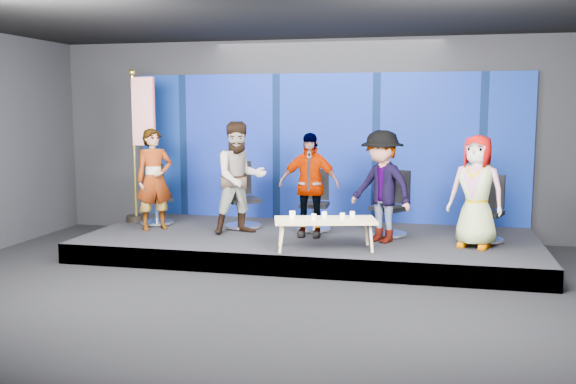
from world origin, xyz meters
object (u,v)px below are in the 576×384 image
chair_a (155,205)px  chair_d (391,214)px  panelist_a (154,179)px  chair_c (315,210)px  mug_d (342,216)px  coffee_table (325,221)px  panelist_b (240,178)px  mug_a (292,215)px  mug_c (324,215)px  flag_stand (140,142)px  chair_e (486,220)px  mug_e (352,214)px  mug_b (314,217)px  panelist_d (382,187)px  panelist_e (476,192)px  panelist_c (309,185)px  chair_b (242,206)px

chair_a → chair_d: (4.05, -0.14, 0.00)m
panelist_a → chair_c: (2.59, 0.50, -0.50)m
chair_d → mug_d: (-0.61, -1.14, 0.14)m
coffee_table → mug_d: 0.26m
panelist_b → chair_d: 2.46m
chair_a → mug_a: (2.74, -1.38, 0.15)m
mug_a → mug_d: mug_a is taller
coffee_table → mug_c: mug_c is taller
chair_a → mug_d: chair_a is taller
chair_c → flag_stand: size_ratio=0.38×
chair_a → coffee_table: (3.20, -1.33, 0.06)m
panelist_a → panelist_b: (1.47, -0.02, 0.06)m
coffee_table → mug_a: mug_a is taller
chair_d → chair_e: size_ratio=1.03×
mug_e → panelist_b: bearing=161.0°
chair_d → mug_b: bearing=-93.0°
chair_a → mug_e: size_ratio=11.65×
chair_d → flag_stand: (-4.35, 0.24, 1.07)m
panelist_b → panelist_d: 2.26m
chair_c → panelist_d: panelist_d is taller
panelist_b → mug_b: (1.38, -0.96, -0.41)m
panelist_b → chair_e: size_ratio=1.78×
mug_c → mug_e: bearing=17.5°
mug_d → panelist_e: bearing=17.0°
panelist_c → mug_b: 1.06m
chair_e → panelist_e: size_ratio=0.62×
chair_b → mug_c: (1.62, -1.26, 0.12)m
panelist_a → coffee_table: panelist_a is taller
mug_a → panelist_b: bearing=139.4°
mug_e → chair_d: bearing=63.8°
chair_c → mug_a: bearing=-94.2°
flag_stand → chair_c: bearing=6.4°
chair_d → mug_a: (-1.31, -1.24, 0.15)m
panelist_c → coffee_table: (0.40, -0.87, -0.41)m
panelist_d → chair_d: bearing=110.9°
chair_e → mug_a: 2.96m
panelist_c → panelist_e: (2.49, -0.25, 0.00)m
chair_a → mug_e: chair_a is taller
panelist_d → mug_c: panelist_d is taller
panelist_c → coffee_table: bearing=-67.0°
mug_a → chair_a: bearing=153.2°
chair_a → panelist_b: bearing=-56.7°
panelist_e → flag_stand: (-5.59, 0.82, 0.60)m
chair_e → panelist_e: bearing=-91.3°
panelist_c → mug_a: bearing=-95.5°
chair_a → panelist_d: (3.93, -0.63, 0.50)m
panelist_b → chair_c: panelist_b is taller
chair_b → mug_b: chair_b is taller
chair_c → mug_b: bearing=-81.8°
panelist_a → mug_a: panelist_a is taller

